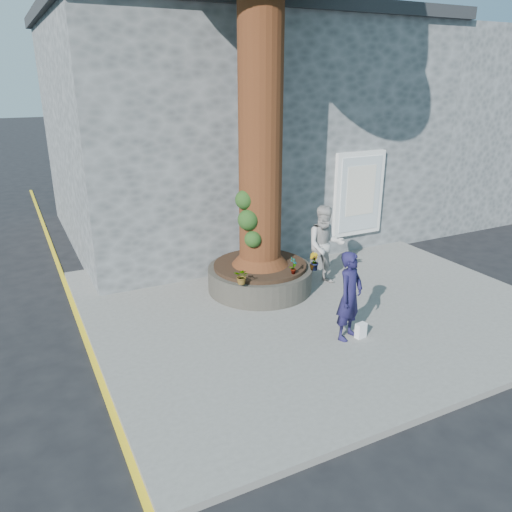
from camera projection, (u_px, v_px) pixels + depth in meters
name	position (u px, v px, depth m)	size (l,w,h in m)	color
ground	(271.00, 341.00, 9.20)	(120.00, 120.00, 0.00)	black
pavement	(310.00, 302.00, 10.66)	(9.00, 8.00, 0.12)	slate
yellow_line	(91.00, 355.00, 8.75)	(0.10, 30.00, 0.01)	yellow
stone_shop	(232.00, 127.00, 15.23)	(10.30, 8.30, 6.30)	#525557
neighbour_shop	(427.00, 122.00, 18.68)	(6.00, 8.00, 6.00)	#525557
planter	(260.00, 277.00, 11.08)	(2.30, 2.30, 0.60)	black
man	(350.00, 296.00, 8.83)	(0.60, 0.39, 1.64)	#1A163E
woman	(325.00, 245.00, 11.19)	(0.89, 0.69, 1.82)	#B1ADA9
shopping_bag	(361.00, 330.00, 9.05)	(0.20, 0.12, 0.28)	white
plant_a	(293.00, 266.00, 10.35)	(0.19, 0.13, 0.37)	gray
plant_b	(314.00, 262.00, 10.56)	(0.21, 0.20, 0.38)	gray
plant_c	(314.00, 263.00, 10.57)	(0.18, 0.18, 0.32)	gray
plant_d	(242.00, 276.00, 9.85)	(0.29, 0.26, 0.33)	gray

